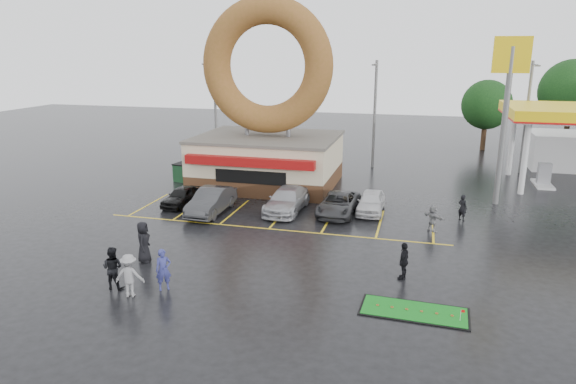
% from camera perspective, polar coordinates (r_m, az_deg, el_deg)
% --- Properties ---
extents(ground, '(120.00, 120.00, 0.00)m').
position_cam_1_polar(ground, '(26.11, -4.33, -6.52)').
color(ground, black).
rests_on(ground, ground).
extents(donut_shop, '(10.20, 8.70, 13.50)m').
position_cam_1_polar(donut_shop, '(37.86, -2.32, 7.41)').
color(donut_shop, '#472B19').
rests_on(donut_shop, ground).
extents(shell_sign, '(2.20, 0.36, 10.60)m').
position_cam_1_polar(shell_sign, '(35.26, 23.25, 10.37)').
color(shell_sign, slate).
rests_on(shell_sign, ground).
extents(streetlight_left, '(0.40, 2.21, 9.00)m').
position_cam_1_polar(streetlight_left, '(46.69, -8.11, 9.19)').
color(streetlight_left, slate).
rests_on(streetlight_left, ground).
extents(streetlight_mid, '(0.40, 2.21, 9.00)m').
position_cam_1_polar(streetlight_mid, '(44.22, 9.60, 8.79)').
color(streetlight_mid, slate).
rests_on(streetlight_mid, ground).
extents(streetlight_right, '(0.40, 2.21, 9.00)m').
position_cam_1_polar(streetlight_right, '(45.71, 25.00, 7.79)').
color(streetlight_right, slate).
rests_on(streetlight_right, ground).
extents(tree_far_c, '(6.30, 6.30, 9.00)m').
position_cam_1_polar(tree_far_c, '(58.64, 29.03, 9.73)').
color(tree_far_c, '#332114').
rests_on(tree_far_c, ground).
extents(tree_far_d, '(4.90, 4.90, 7.00)m').
position_cam_1_polar(tree_far_d, '(55.40, 21.21, 9.02)').
color(tree_far_d, '#332114').
rests_on(tree_far_d, ground).
extents(car_black, '(1.83, 3.75, 1.23)m').
position_cam_1_polar(car_black, '(34.03, -11.65, -0.45)').
color(car_black, black).
rests_on(car_black, ground).
extents(car_dgrey, '(1.71, 4.73, 1.55)m').
position_cam_1_polar(car_dgrey, '(32.03, -8.52, -1.00)').
color(car_dgrey, '#303133').
rests_on(car_dgrey, ground).
extents(car_silver, '(2.21, 5.08, 1.45)m').
position_cam_1_polar(car_silver, '(32.09, -0.11, -0.88)').
color(car_silver, '#9E9EA3').
rests_on(car_silver, ground).
extents(car_grey, '(2.37, 4.75, 1.29)m').
position_cam_1_polar(car_grey, '(31.72, 5.63, -1.31)').
color(car_grey, '#2F3032').
rests_on(car_grey, ground).
extents(car_white, '(1.59, 3.94, 1.34)m').
position_cam_1_polar(car_white, '(32.27, 9.20, -1.09)').
color(car_white, silver).
rests_on(car_white, ground).
extents(person_blue, '(0.78, 0.73, 1.79)m').
position_cam_1_polar(person_blue, '(22.33, -13.68, -8.38)').
color(person_blue, navy).
rests_on(person_blue, ground).
extents(person_blackjkt, '(0.94, 0.75, 1.85)m').
position_cam_1_polar(person_blackjkt, '(23.01, -18.90, -7.98)').
color(person_blackjkt, black).
rests_on(person_blackjkt, ground).
extents(person_hoodie, '(1.30, 0.92, 1.83)m').
position_cam_1_polar(person_hoodie, '(22.11, -17.22, -8.85)').
color(person_hoodie, gray).
rests_on(person_hoodie, ground).
extents(person_bystander, '(0.85, 1.10, 1.98)m').
position_cam_1_polar(person_bystander, '(25.38, -15.76, -5.34)').
color(person_bystander, black).
rests_on(person_bystander, ground).
extents(person_cameraman, '(0.66, 1.07, 1.70)m').
position_cam_1_polar(person_cameraman, '(23.24, 12.75, -7.47)').
color(person_cameraman, black).
rests_on(person_cameraman, ground).
extents(person_walker_near, '(1.38, 1.28, 1.54)m').
position_cam_1_polar(person_walker_near, '(29.62, 15.78, -2.81)').
color(person_walker_near, gray).
rests_on(person_walker_near, ground).
extents(person_walker_far, '(0.68, 0.66, 1.57)m').
position_cam_1_polar(person_walker_far, '(32.02, 18.81, -1.66)').
color(person_walker_far, black).
rests_on(person_walker_far, ground).
extents(dumpster, '(1.98, 1.50, 1.30)m').
position_cam_1_polar(dumpster, '(40.25, -11.16, 2.09)').
color(dumpster, '#1C4927').
rests_on(dumpster, ground).
extents(putting_green, '(4.19, 1.95, 0.52)m').
position_cam_1_polar(putting_green, '(20.90, 13.83, -12.75)').
color(putting_green, black).
rests_on(putting_green, ground).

